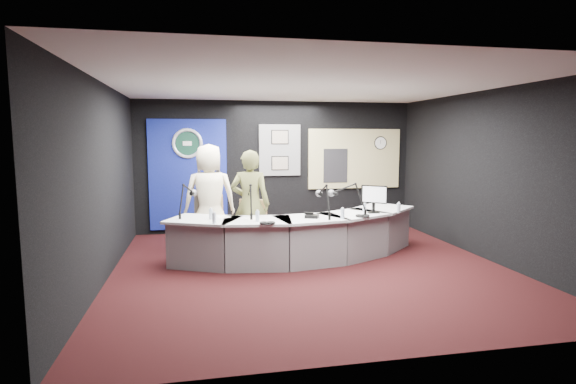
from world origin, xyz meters
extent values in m
plane|color=black|center=(0.00, 0.00, 0.00)|extent=(6.00, 6.00, 0.00)
cube|color=silver|center=(0.00, 0.00, 2.80)|extent=(6.00, 6.00, 0.02)
cube|color=black|center=(0.00, 3.00, 1.40)|extent=(6.00, 0.02, 2.80)
cube|color=black|center=(0.00, -3.00, 1.40)|extent=(6.00, 0.02, 2.80)
cube|color=black|center=(-3.00, 0.00, 1.40)|extent=(0.02, 6.00, 2.80)
cube|color=black|center=(3.00, 0.00, 1.40)|extent=(0.02, 6.00, 2.80)
cube|color=navy|center=(-1.90, 2.97, 1.25)|extent=(1.60, 0.05, 2.30)
torus|color=silver|center=(-1.90, 2.93, 1.90)|extent=(0.63, 0.07, 0.63)
cylinder|color=#0E3325|center=(-1.90, 2.94, 1.90)|extent=(0.48, 0.01, 0.48)
cube|color=slate|center=(0.05, 2.97, 1.75)|extent=(0.90, 0.04, 1.10)
cube|color=#806E5D|center=(0.05, 2.94, 2.03)|extent=(0.34, 0.02, 0.27)
cube|color=#806E5D|center=(0.05, 2.94, 1.47)|extent=(0.34, 0.02, 0.27)
cube|color=tan|center=(1.75, 2.97, 1.55)|extent=(2.12, 0.06, 1.32)
cube|color=#D1B884|center=(1.75, 2.96, 1.55)|extent=(2.00, 0.02, 1.20)
cube|color=black|center=(1.30, 2.94, 1.40)|extent=(0.55, 0.02, 0.75)
cylinder|color=white|center=(2.35, 2.94, 1.90)|extent=(0.28, 0.01, 0.28)
cube|color=#656156|center=(-1.53, 1.85, 0.62)|extent=(0.50, 0.12, 0.70)
imported|color=#FFF2CB|center=(-1.50, 1.60, 0.95)|extent=(0.96, 0.65, 1.91)
imported|color=brown|center=(-0.84, 0.81, 0.91)|extent=(0.76, 0.61, 1.82)
cube|color=black|center=(1.21, 0.46, 1.07)|extent=(0.33, 0.26, 0.27)
cube|color=black|center=(0.07, 0.21, 0.78)|extent=(0.26, 0.24, 0.05)
torus|color=black|center=(0.89, 0.14, 0.77)|extent=(0.24, 0.24, 0.04)
torus|color=black|center=(-0.70, -0.17, 0.77)|extent=(0.19, 0.19, 0.03)
cube|color=white|center=(-1.33, 0.59, 0.75)|extent=(0.28, 0.33, 0.00)
cube|color=white|center=(-0.87, 0.31, 0.75)|extent=(0.28, 0.35, 0.00)
camera|label=1|loc=(-1.67, -6.62, 2.01)|focal=28.00mm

